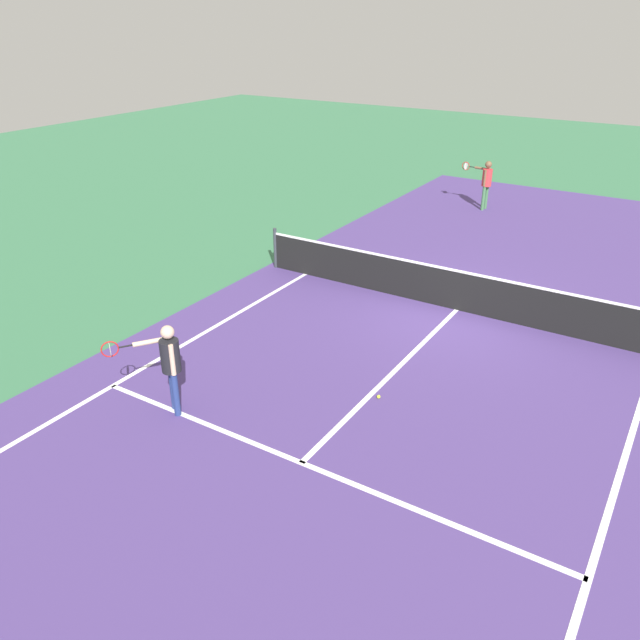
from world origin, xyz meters
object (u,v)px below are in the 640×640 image
(net, at_px, (459,290))
(player_near, at_px, (169,360))
(player_far, at_px, (486,180))
(tennis_ball_mid_court, at_px, (379,397))

(net, relative_size, player_near, 6.29)
(player_near, relative_size, player_far, 0.99)
(player_near, height_order, player_far, player_far)
(net, xyz_separation_m, player_near, (-2.58, -6.40, 0.51))
(net, distance_m, player_near, 6.92)
(player_far, bearing_deg, player_near, -91.40)
(player_far, relative_size, tennis_ball_mid_court, 24.80)
(player_near, bearing_deg, tennis_ball_mid_court, 38.65)
(net, relative_size, player_far, 6.23)
(net, relative_size, tennis_ball_mid_court, 154.51)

